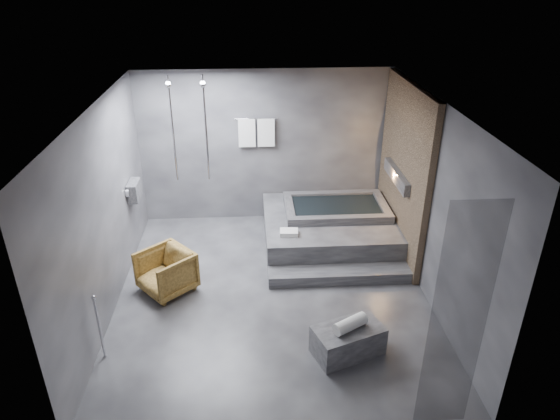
{
  "coord_description": "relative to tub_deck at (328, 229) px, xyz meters",
  "views": [
    {
      "loc": [
        -0.27,
        -6.08,
        4.43
      ],
      "look_at": [
        0.13,
        0.3,
        1.22
      ],
      "focal_mm": 32.0,
      "sensor_mm": 36.0,
      "label": 1
    }
  ],
  "objects": [
    {
      "name": "rolled_towel",
      "position": [
        -0.16,
        -2.78,
        0.21
      ],
      "size": [
        0.46,
        0.36,
        0.16
      ],
      "primitive_type": "cylinder",
      "rotation": [
        0.0,
        1.57,
        0.53
      ],
      "color": "white",
      "rests_on": "concrete_bench"
    },
    {
      "name": "concrete_bench",
      "position": [
        -0.17,
        -2.77,
        -0.06
      ],
      "size": [
        0.96,
        0.74,
        0.38
      ],
      "primitive_type": "cube",
      "rotation": [
        0.0,
        0.0,
        0.36
      ],
      "color": "#353538",
      "rests_on": "ground"
    },
    {
      "name": "deck_towel",
      "position": [
        -0.74,
        -0.6,
        0.29
      ],
      "size": [
        0.3,
        0.23,
        0.08
      ],
      "primitive_type": "cube",
      "rotation": [
        0.0,
        0.0,
        -0.07
      ],
      "color": "white",
      "rests_on": "tub_deck"
    },
    {
      "name": "tub_deck",
      "position": [
        0.0,
        0.0,
        0.0
      ],
      "size": [
        2.2,
        2.0,
        0.5
      ],
      "primitive_type": "cube",
      "color": "#2F2F31",
      "rests_on": "ground"
    },
    {
      "name": "tub_step",
      "position": [
        0.0,
        -1.18,
        -0.16
      ],
      "size": [
        2.2,
        0.36,
        0.18
      ],
      "primitive_type": "cube",
      "color": "#2F2F31",
      "rests_on": "ground"
    },
    {
      "name": "room",
      "position": [
        -0.65,
        -1.21,
        1.48
      ],
      "size": [
        5.0,
        5.04,
        2.82
      ],
      "color": "#2A2A2C",
      "rests_on": "ground"
    },
    {
      "name": "driftwood_chair",
      "position": [
        -2.61,
        -1.28,
        0.07
      ],
      "size": [
        0.99,
        0.99,
        0.65
      ],
      "primitive_type": "imported",
      "rotation": [
        0.0,
        0.0,
        -0.84
      ],
      "color": "#4F3613",
      "rests_on": "ground"
    }
  ]
}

